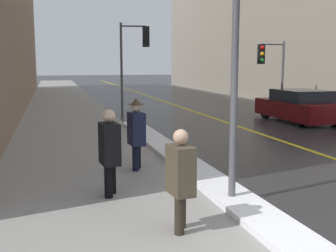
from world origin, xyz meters
The scene contains 10 objects.
sidewalk_slab centered at (-2.00, 15.00, 0.01)m, with size 4.00×80.00×0.01m.
road_centre_stripe centered at (4.00, 15.00, 0.00)m, with size 0.16×80.00×0.00m.
snow_bank_curb centered at (0.22, 5.34, 0.06)m, with size 0.75×12.40×0.11m.
lamp_post centered at (0.17, 1.97, 2.51)m, with size 0.28×0.28×4.09m.
traffic_light_near centered at (0.99, 14.27, 2.98)m, with size 1.31×0.34×4.12m.
traffic_light_far centered at (7.04, 13.28, 2.42)m, with size 1.31×0.33×3.37m.
pedestrian_nearside centered at (-1.06, 1.00, 0.81)m, with size 0.32×0.50×1.46m.
pedestrian_with_shoulder_bag centered at (-1.78, 2.88, 0.86)m, with size 0.35×0.73×1.56m.
pedestrian_in_glasses centered at (-0.96, 4.57, 0.88)m, with size 0.34×0.52×1.61m.
parked_car_maroon centered at (6.99, 10.56, 0.62)m, with size 1.88×4.13×1.29m.
Camera 1 is at (-2.74, -4.40, 2.36)m, focal length 45.00 mm.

